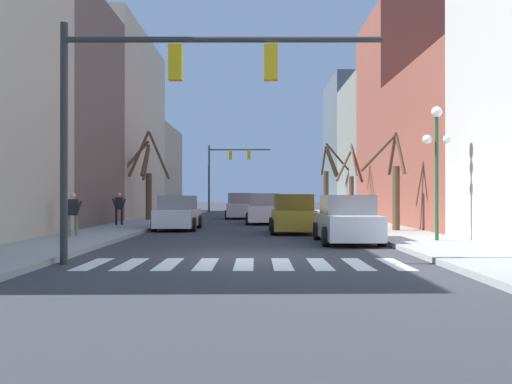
% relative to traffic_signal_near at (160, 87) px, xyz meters
% --- Properties ---
extents(ground_plane, '(240.00, 240.00, 0.00)m').
position_rel_traffic_signal_near_xyz_m(ground_plane, '(1.95, 1.56, -4.22)').
color(ground_plane, '#38383D').
extents(sidewalk_left, '(2.88, 90.00, 0.15)m').
position_rel_traffic_signal_near_xyz_m(sidewalk_left, '(-4.02, 1.56, -4.15)').
color(sidewalk_left, '#9E9E99').
rests_on(sidewalk_left, ground_plane).
extents(sidewalk_right, '(2.88, 90.00, 0.15)m').
position_rel_traffic_signal_near_xyz_m(sidewalk_right, '(7.92, 1.56, -4.15)').
color(sidewalk_right, '#9E9E99').
rests_on(sidewalk_right, ground_plane).
extents(building_row_left, '(6.00, 52.57, 12.95)m').
position_rel_traffic_signal_near_xyz_m(building_row_left, '(-8.46, 20.25, 1.63)').
color(building_row_left, '#BCB299').
rests_on(building_row_left, ground_plane).
extents(building_row_right, '(6.00, 53.70, 12.92)m').
position_rel_traffic_signal_near_xyz_m(building_row_right, '(12.36, 23.09, 1.52)').
color(building_row_right, beige).
rests_on(building_row_right, ground_plane).
extents(crosswalk_stripes, '(7.65, 2.60, 0.01)m').
position_rel_traffic_signal_near_xyz_m(crosswalk_stripes, '(1.95, 0.05, -4.22)').
color(crosswalk_stripes, white).
rests_on(crosswalk_stripes, ground_plane).
extents(traffic_signal_near, '(7.65, 0.28, 5.74)m').
position_rel_traffic_signal_near_xyz_m(traffic_signal_near, '(0.00, 0.00, 0.00)').
color(traffic_signal_near, '#2D2D2D').
rests_on(traffic_signal_near, ground_plane).
extents(traffic_signal_far, '(6.05, 0.28, 6.46)m').
position_rel_traffic_signal_near_xyz_m(traffic_signal_far, '(-0.66, 43.79, 0.42)').
color(traffic_signal_far, '#2D2D2D').
rests_on(traffic_signal_far, ground_plane).
extents(street_lamp_right_corner, '(0.95, 0.36, 4.43)m').
position_rel_traffic_signal_near_xyz_m(street_lamp_right_corner, '(8.21, 5.56, -0.94)').
color(street_lamp_right_corner, '#1E4C2D').
rests_on(street_lamp_right_corner, sidewalk_right).
extents(car_at_intersection, '(2.02, 4.49, 1.79)m').
position_rel_traffic_signal_near_xyz_m(car_at_intersection, '(1.15, 27.44, -3.40)').
color(car_at_intersection, silver).
rests_on(car_at_intersection, ground_plane).
extents(car_parked_right_mid, '(2.04, 4.42, 1.74)m').
position_rel_traffic_signal_near_xyz_m(car_parked_right_mid, '(2.70, 19.84, -3.41)').
color(car_parked_right_mid, white).
rests_on(car_parked_right_mid, ground_plane).
extents(car_parked_right_far, '(2.04, 4.16, 1.67)m').
position_rel_traffic_signal_near_xyz_m(car_parked_right_far, '(3.93, 33.45, -3.44)').
color(car_parked_right_far, silver).
rests_on(car_parked_right_far, ground_plane).
extents(car_driving_toward_lane, '(2.01, 4.10, 1.68)m').
position_rel_traffic_signal_near_xyz_m(car_driving_toward_lane, '(3.83, 11.52, -3.44)').
color(car_driving_toward_lane, '#A38423').
rests_on(car_driving_toward_lane, ground_plane).
extents(car_driving_away_lane, '(1.98, 4.60, 1.62)m').
position_rel_traffic_signal_near_xyz_m(car_driving_away_lane, '(-1.47, 14.10, -3.46)').
color(car_driving_away_lane, white).
rests_on(car_driving_away_lane, ground_plane).
extents(car_parked_right_near, '(2.01, 4.74, 1.65)m').
position_rel_traffic_signal_near_xyz_m(car_parked_right_near, '(5.35, 6.34, -3.45)').
color(car_parked_right_near, silver).
rests_on(car_parked_right_near, ground_plane).
extents(pedestrian_waiting_at_curb, '(0.70, 0.24, 1.62)m').
position_rel_traffic_signal_near_xyz_m(pedestrian_waiting_at_curb, '(-4.63, 15.75, -3.11)').
color(pedestrian_waiting_at_curb, black).
rests_on(pedestrian_waiting_at_curb, sidewalk_left).
extents(pedestrian_on_left_sidewalk, '(0.69, 0.25, 1.59)m').
position_rel_traffic_signal_near_xyz_m(pedestrian_on_left_sidewalk, '(-4.50, 7.76, -3.13)').
color(pedestrian_on_left_sidewalk, '#7A705B').
rests_on(pedestrian_on_left_sidewalk, sidewalk_left).
extents(street_tree_left_near, '(3.14, 1.53, 5.44)m').
position_rel_traffic_signal_near_xyz_m(street_tree_left_near, '(-4.41, 22.04, -1.45)').
color(street_tree_left_near, brown).
rests_on(street_tree_left_near, sidewalk_left).
extents(street_tree_left_mid, '(1.75, 1.83, 4.21)m').
position_rel_traffic_signal_near_xyz_m(street_tree_left_mid, '(8.12, 11.27, -2.12)').
color(street_tree_left_mid, brown).
rests_on(street_tree_left_mid, sidewalk_right).
extents(street_tree_right_near, '(2.65, 1.98, 5.53)m').
position_rel_traffic_signal_near_xyz_m(street_tree_right_near, '(7.86, 31.98, -1.40)').
color(street_tree_right_near, '#473828').
rests_on(street_tree_right_near, sidewalk_right).
extents(street_tree_left_far, '(2.05, 2.21, 4.70)m').
position_rel_traffic_signal_near_xyz_m(street_tree_left_far, '(8.18, 23.10, -1.95)').
color(street_tree_left_far, brown).
rests_on(street_tree_left_far, sidewalk_right).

